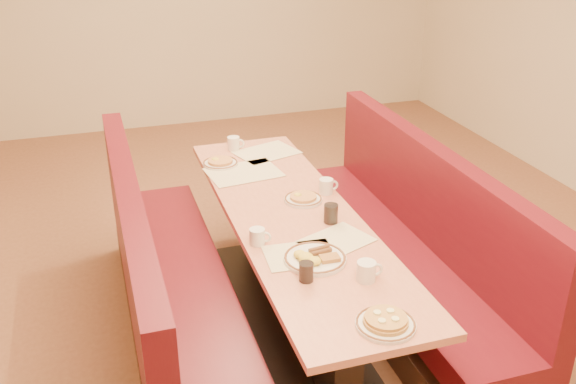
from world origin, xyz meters
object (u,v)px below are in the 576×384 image
object	(u,v)px
booth_right	(404,254)
soda_tumbler_mid	(331,214)
eggs_plate	(314,258)
coffee_mug_c	(327,186)
coffee_mug_b	(258,236)
booth_left	(169,294)
diner_table	(293,271)
coffee_mug_a	(367,271)
soda_tumbler_near	(306,272)
pancake_plate	(386,322)
coffee_mug_d	(234,143)

from	to	relation	value
booth_right	soda_tumbler_mid	bearing A→B (deg)	-165.03
eggs_plate	coffee_mug_c	bearing A→B (deg)	64.96
coffee_mug_b	booth_left	bearing A→B (deg)	174.13
diner_table	booth_left	world-z (taller)	booth_left
coffee_mug_a	coffee_mug_c	bearing A→B (deg)	83.64
coffee_mug_b	coffee_mug_a	bearing A→B (deg)	-26.56
coffee_mug_a	soda_tumbler_mid	world-z (taller)	soda_tumbler_mid
soda_tumbler_mid	soda_tumbler_near	bearing A→B (deg)	-121.98
eggs_plate	booth_left	bearing A→B (deg)	142.69
coffee_mug_b	soda_tumbler_mid	bearing A→B (deg)	38.53
booth_left	booth_right	size ratio (longest dim) A/B	1.00
pancake_plate	coffee_mug_b	size ratio (longest dim) A/B	2.31
coffee_mug_c	coffee_mug_d	bearing A→B (deg)	114.07
diner_table	coffee_mug_c	xyz separation A→B (m)	(0.28, 0.21, 0.42)
diner_table	soda_tumbler_mid	distance (m)	0.49
coffee_mug_b	coffee_mug_d	world-z (taller)	coffee_mug_d
booth_left	soda_tumbler_mid	world-z (taller)	booth_left
soda_tumbler_near	soda_tumbler_mid	bearing A→B (deg)	58.02
eggs_plate	coffee_mug_d	distance (m)	1.61
coffee_mug_c	coffee_mug_d	size ratio (longest dim) A/B	1.01
booth_left	coffee_mug_d	size ratio (longest dim) A/B	20.98
pancake_plate	coffee_mug_c	size ratio (longest dim) A/B	2.12
booth_left	eggs_plate	xyz separation A→B (m)	(0.68, -0.51, 0.41)
booth_right	coffee_mug_c	size ratio (longest dim) A/B	20.72
soda_tumbler_near	soda_tumbler_mid	size ratio (longest dim) A/B	0.89
diner_table	soda_tumbler_near	world-z (taller)	soda_tumbler_near
diner_table	coffee_mug_b	world-z (taller)	coffee_mug_b
coffee_mug_d	eggs_plate	bearing A→B (deg)	-66.46
pancake_plate	soda_tumbler_near	size ratio (longest dim) A/B	2.68
coffee_mug_a	soda_tumbler_mid	xyz separation A→B (m)	(0.05, 0.60, 0.00)
coffee_mug_d	soda_tumbler_near	xyz separation A→B (m)	(-0.07, -1.77, -0.00)
coffee_mug_d	pancake_plate	bearing A→B (deg)	-63.93
pancake_plate	soda_tumbler_mid	size ratio (longest dim) A/B	2.38
booth_left	coffee_mug_b	bearing A→B (deg)	-30.11
booth_left	pancake_plate	distance (m)	1.41
booth_left	eggs_plate	distance (m)	0.94
booth_right	pancake_plate	size ratio (longest dim) A/B	9.77
soda_tumbler_near	pancake_plate	bearing A→B (deg)	-64.92
coffee_mug_c	coffee_mug_a	bearing A→B (deg)	-98.00
booth_right	coffee_mug_d	bearing A→B (deg)	126.51
coffee_mug_b	eggs_plate	bearing A→B (deg)	-24.46
diner_table	eggs_plate	distance (m)	0.65
pancake_plate	coffee_mug_b	bearing A→B (deg)	111.32
booth_right	pancake_plate	xyz separation A→B (m)	(-0.68, -1.10, 0.41)
booth_right	pancake_plate	bearing A→B (deg)	-121.84
coffee_mug_b	coffee_mug_d	bearing A→B (deg)	106.05
coffee_mug_c	coffee_mug_d	world-z (taller)	coffee_mug_d
booth_right	coffee_mug_c	world-z (taller)	booth_right
coffee_mug_a	coffee_mug_b	xyz separation A→B (m)	(-0.40, 0.49, -0.01)
pancake_plate	coffee_mug_c	xyz separation A→B (m)	(0.23, 1.31, 0.03)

